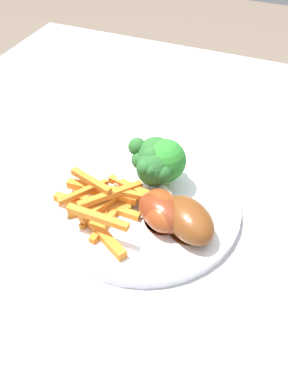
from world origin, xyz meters
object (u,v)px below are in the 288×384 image
at_px(chicken_drumstick_near, 159,210).
at_px(broccoli_floret_front, 155,169).
at_px(broccoli_floret_back, 153,158).
at_px(carrot_fries_pile, 103,204).
at_px(dinner_plate, 144,206).
at_px(dining_table, 112,272).
at_px(chicken_drumstick_extra, 160,207).
at_px(broccoli_floret_middle, 163,161).
at_px(chicken_drumstick_far, 187,217).

bearing_deg(chicken_drumstick_near, broccoli_floret_front, -152.94).
bearing_deg(broccoli_floret_back, carrot_fries_pile, -25.31).
xyz_separation_m(dinner_plate, broccoli_floret_front, (-0.02, 0.01, 0.05)).
height_order(dining_table, broccoli_floret_back, broccoli_floret_back).
xyz_separation_m(broccoli_floret_back, chicken_drumstick_extra, (0.06, 0.03, -0.02)).
relative_size(broccoli_floret_front, carrot_fries_pile, 0.51).
bearing_deg(carrot_fries_pile, broccoli_floret_front, 141.53).
relative_size(broccoli_floret_back, chicken_drumstick_extra, 0.60).
bearing_deg(chicken_drumstick_extra, carrot_fries_pile, -75.87).
height_order(broccoli_floret_middle, broccoli_floret_back, broccoli_floret_middle).
relative_size(broccoli_floret_front, broccoli_floret_middle, 0.90).
distance_m(dinner_plate, chicken_drumstick_near, 0.05).
height_order(dining_table, carrot_fries_pile, carrot_fries_pile).
relative_size(broccoli_floret_front, chicken_drumstick_far, 0.52).
bearing_deg(broccoli_floret_front, broccoli_floret_middle, 168.57).
bearing_deg(dining_table, broccoli_floret_back, 166.13).
bearing_deg(broccoli_floret_front, carrot_fries_pile, -38.47).
bearing_deg(broccoli_floret_front, chicken_drumstick_near, 27.06).
xyz_separation_m(broccoli_floret_front, broccoli_floret_back, (-0.02, -0.01, 0.00)).
bearing_deg(broccoli_floret_middle, broccoli_floret_back, -90.24).
bearing_deg(carrot_fries_pile, chicken_drumstick_near, 99.81).
height_order(dining_table, chicken_drumstick_far, chicken_drumstick_far).
height_order(broccoli_floret_middle, chicken_drumstick_near, broccoli_floret_middle).
bearing_deg(carrot_fries_pile, broccoli_floret_middle, 147.13).
height_order(chicken_drumstick_near, chicken_drumstick_far, chicken_drumstick_far).
distance_m(broccoli_floret_middle, carrot_fries_pile, 0.10).
bearing_deg(dinner_plate, chicken_drumstick_extra, 58.61).
distance_m(dining_table, carrot_fries_pile, 0.12).
xyz_separation_m(broccoli_floret_back, chicken_drumstick_near, (0.07, 0.03, -0.02)).
xyz_separation_m(dinner_plate, carrot_fries_pile, (0.04, -0.04, 0.02)).
bearing_deg(broccoli_floret_middle, carrot_fries_pile, -32.87).
xyz_separation_m(broccoli_floret_middle, chicken_drumstick_extra, (0.06, 0.02, -0.02)).
relative_size(broccoli_floret_back, chicken_drumstick_near, 0.56).
relative_size(dinner_plate, broccoli_floret_middle, 3.60).
distance_m(dining_table, chicken_drumstick_extra, 0.14).
bearing_deg(broccoli_floret_back, dining_table, -13.87).
relative_size(broccoli_floret_back, carrot_fries_pile, 0.55).
distance_m(dining_table, broccoli_floret_middle, 0.18).
bearing_deg(broccoli_floret_back, chicken_drumstick_extra, 28.77).
xyz_separation_m(dining_table, broccoli_floret_back, (-0.10, 0.02, 0.15)).
xyz_separation_m(broccoli_floret_middle, chicken_drumstick_far, (0.07, 0.06, -0.02)).
distance_m(chicken_drumstick_near, chicken_drumstick_far, 0.04).
xyz_separation_m(broccoli_floret_middle, carrot_fries_pile, (0.08, -0.05, -0.03)).
bearing_deg(dinner_plate, broccoli_floret_middle, 168.09).
bearing_deg(broccoli_floret_back, dinner_plate, 5.93).
xyz_separation_m(broccoli_floret_front, carrot_fries_pile, (0.06, -0.05, -0.03)).
bearing_deg(chicken_drumstick_far, broccoli_floret_back, -133.36).
height_order(dinner_plate, broccoli_floret_middle, broccoli_floret_middle).
distance_m(dinner_plate, chicken_drumstick_extra, 0.04).
xyz_separation_m(dinner_plate, chicken_drumstick_extra, (0.02, 0.03, 0.03)).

